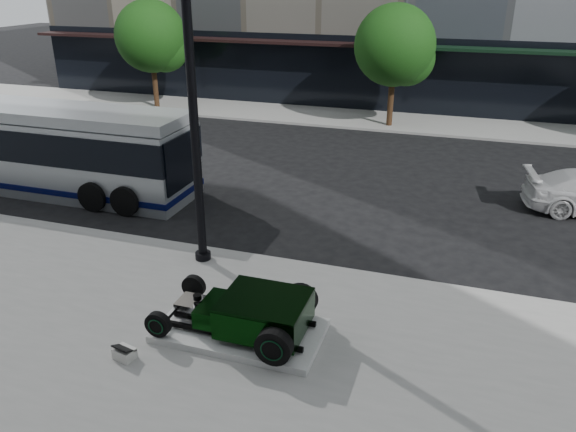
% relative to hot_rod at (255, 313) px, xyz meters
% --- Properties ---
extents(ground, '(120.00, 120.00, 0.00)m').
position_rel_hot_rod_xyz_m(ground, '(-1.14, 5.47, -0.70)').
color(ground, black).
rests_on(ground, ground).
extents(sidewalk_far, '(70.00, 4.00, 0.12)m').
position_rel_hot_rod_xyz_m(sidewalk_far, '(-1.14, 19.47, -0.64)').
color(sidewalk_far, gray).
rests_on(sidewalk_far, ground).
extents(street_trees, '(29.80, 3.80, 5.70)m').
position_rel_hot_rod_xyz_m(street_trees, '(0.01, 18.54, 3.07)').
color(street_trees, black).
rests_on(street_trees, sidewalk_far).
extents(display_plinth, '(3.40, 1.80, 0.15)m').
position_rel_hot_rod_xyz_m(display_plinth, '(-0.33, -0.00, -0.50)').
color(display_plinth, silver).
rests_on(display_plinth, sidewalk_near).
extents(hot_rod, '(3.22, 2.00, 0.81)m').
position_rel_hot_rod_xyz_m(hot_rod, '(0.00, 0.00, 0.00)').
color(hot_rod, black).
rests_on(hot_rod, display_plinth).
extents(info_plaque, '(0.46, 0.38, 0.31)m').
position_rel_hot_rod_xyz_m(info_plaque, '(-2.16, -1.46, -0.45)').
color(info_plaque, silver).
rests_on(info_plaque, sidewalk_near).
extents(lamppost, '(0.41, 0.41, 7.39)m').
position_rel_hot_rod_xyz_m(lamppost, '(-2.56, 2.78, 2.84)').
color(lamppost, black).
rests_on(lamppost, sidewalk_near).
extents(transit_bus, '(12.12, 2.88, 2.92)m').
position_rel_hot_rod_xyz_m(transit_bus, '(-10.85, 6.19, 0.79)').
color(transit_bus, '#ABB1B5').
rests_on(transit_bus, ground).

